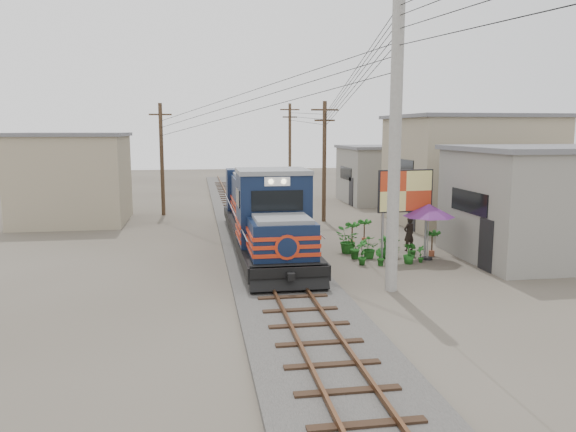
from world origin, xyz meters
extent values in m
plane|color=#473F35|center=(0.00, 0.00, 0.00)|extent=(120.00, 120.00, 0.00)
cube|color=#595651|center=(0.00, 10.00, 0.08)|extent=(3.60, 70.00, 0.16)
cube|color=#51331E|center=(-0.54, 10.00, 0.26)|extent=(0.08, 70.00, 0.12)
cube|color=#51331E|center=(0.54, 10.00, 0.26)|extent=(0.08, 70.00, 0.12)
cube|color=black|center=(0.00, 6.75, 0.74)|extent=(2.72, 15.00, 0.52)
cube|color=black|center=(0.00, 2.06, 0.46)|extent=(2.06, 3.00, 0.61)
cube|color=black|center=(0.00, 11.43, 0.46)|extent=(2.06, 3.00, 0.61)
cube|color=#0E1934|center=(0.00, 0.93, 1.54)|extent=(2.23, 2.25, 1.41)
cube|color=#0E1934|center=(0.00, 3.28, 2.29)|extent=(2.66, 2.44, 2.91)
cube|color=slate|center=(0.00, 3.28, 3.79)|extent=(2.72, 2.56, 0.17)
cube|color=black|center=(0.00, 2.05, 2.80)|extent=(1.90, 0.06, 0.75)
cube|color=white|center=(0.00, 2.04, 3.51)|extent=(0.94, 0.06, 0.33)
cube|color=#0E1934|center=(0.00, 9.09, 1.91)|extent=(2.12, 9.19, 2.16)
cube|color=slate|center=(0.00, 9.09, 3.04)|extent=(1.90, 9.19, 0.17)
cube|color=red|center=(0.00, 6.75, 1.26)|extent=(2.76, 15.00, 0.13)
cube|color=red|center=(0.00, 6.75, 1.54)|extent=(2.76, 15.00, 0.13)
cube|color=red|center=(0.00, 6.75, 1.82)|extent=(2.76, 15.00, 0.13)
cylinder|color=#9E9B93|center=(3.50, -0.50, 5.00)|extent=(0.40, 0.40, 10.00)
cylinder|color=#4C3826|center=(4.50, 14.00, 3.50)|extent=(0.24, 0.24, 7.00)
cube|color=#4C3826|center=(4.50, 14.00, 6.50)|extent=(1.60, 0.10, 0.10)
cube|color=#4C3826|center=(4.50, 14.00, 5.90)|extent=(1.20, 0.10, 0.10)
cylinder|color=#4C3826|center=(4.80, 28.00, 3.75)|extent=(0.24, 0.24, 7.50)
cube|color=#4C3826|center=(4.80, 28.00, 7.00)|extent=(1.60, 0.10, 0.10)
cube|color=#4C3826|center=(4.80, 28.00, 6.40)|extent=(1.20, 0.10, 0.10)
cylinder|color=#4C3826|center=(-5.00, 18.00, 3.50)|extent=(0.24, 0.24, 7.00)
cube|color=#4C3826|center=(-5.00, 18.00, 6.50)|extent=(1.60, 0.10, 0.10)
cube|color=#4C3826|center=(-5.00, 18.00, 5.90)|extent=(1.20, 0.10, 0.10)
cube|color=gray|center=(11.50, 3.00, 2.25)|extent=(7.00, 6.00, 4.50)
cube|color=slate|center=(11.50, 3.00, 4.60)|extent=(7.35, 6.30, 0.20)
cube|color=black|center=(7.98, 3.00, 2.48)|extent=(0.05, 3.00, 0.90)
cube|color=gray|center=(12.50, 12.00, 3.00)|extent=(8.00, 7.00, 6.00)
cube|color=slate|center=(12.50, 12.00, 6.10)|extent=(8.40, 7.35, 0.20)
cube|color=black|center=(8.48, 12.00, 3.30)|extent=(0.05, 3.50, 0.90)
cube|color=gray|center=(11.00, 22.00, 2.00)|extent=(6.00, 6.00, 4.00)
cube|color=slate|center=(11.00, 22.00, 4.10)|extent=(6.30, 6.30, 0.20)
cube|color=black|center=(7.98, 22.00, 2.20)|extent=(0.05, 3.00, 0.90)
cube|color=gray|center=(-10.00, 16.00, 2.50)|extent=(6.00, 6.00, 5.00)
cube|color=slate|center=(-10.00, 16.00, 5.10)|extent=(6.30, 6.30, 0.20)
cube|color=black|center=(-13.02, 16.00, 2.75)|extent=(0.05, 3.00, 0.90)
cylinder|color=#99999E|center=(4.63, 3.80, 1.38)|extent=(0.10, 0.10, 2.76)
cylinder|color=#99999E|center=(6.61, 4.00, 1.38)|extent=(0.10, 0.10, 2.76)
cube|color=black|center=(5.62, 3.90, 2.87)|extent=(2.42, 0.37, 1.76)
cube|color=red|center=(5.62, 3.87, 2.87)|extent=(2.31, 0.32, 1.65)
cylinder|color=black|center=(6.54, 3.60, 0.05)|extent=(0.43, 0.43, 0.10)
cylinder|color=#99999E|center=(6.54, 3.60, 1.06)|extent=(0.05, 0.05, 2.13)
cone|color=#582165|center=(6.54, 3.60, 2.08)|extent=(2.79, 2.79, 0.53)
imported|color=black|center=(6.42, 5.38, 0.77)|extent=(0.66, 0.54, 1.54)
imported|color=#1B5819|center=(3.57, 3.13, 0.54)|extent=(0.40, 0.58, 1.09)
imported|color=#1B5819|center=(4.24, 2.89, 0.32)|extent=(0.42, 0.37, 0.64)
imported|color=#1B5819|center=(4.76, 3.01, 0.39)|extent=(0.70, 0.61, 0.78)
imported|color=#1B5819|center=(5.51, 3.03, 0.42)|extent=(0.67, 0.67, 0.84)
imported|color=#1B5819|center=(6.06, 3.15, 0.35)|extent=(0.32, 0.41, 0.70)
imported|color=#1B5819|center=(3.55, 4.16, 0.46)|extent=(0.63, 0.65, 0.92)
imported|color=#1B5819|center=(4.16, 4.20, 0.44)|extent=(0.97, 1.02, 0.88)
imported|color=#1B5819|center=(4.85, 4.15, 0.49)|extent=(0.76, 0.76, 0.98)
imported|color=#1B5819|center=(5.36, 4.23, 0.42)|extent=(0.50, 0.40, 0.84)
imported|color=#1B5819|center=(6.15, 4.17, 0.30)|extent=(0.28, 0.34, 0.60)
imported|color=#1B5819|center=(3.53, 5.32, 0.57)|extent=(1.29, 1.22, 1.14)
camera|label=1|loc=(-2.89, -18.03, 5.36)|focal=35.00mm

